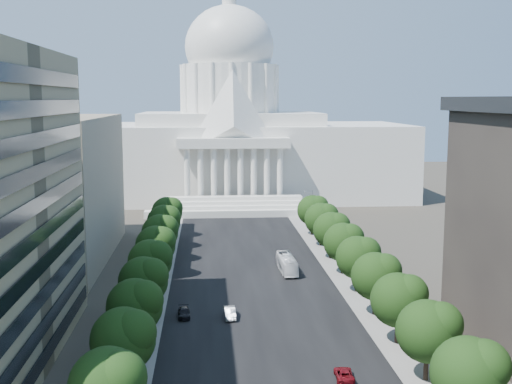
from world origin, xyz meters
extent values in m
cube|color=black|center=(0.00, 90.00, 0.00)|extent=(30.00, 260.00, 0.01)
cube|color=gray|center=(-19.00, 90.00, 0.00)|extent=(8.00, 260.00, 0.02)
cube|color=gray|center=(19.00, 90.00, 0.00)|extent=(8.00, 260.00, 0.02)
cube|color=white|center=(0.00, 185.00, 12.50)|extent=(120.00, 50.00, 25.00)
cube|color=white|center=(0.00, 185.00, 27.00)|extent=(60.00, 40.00, 4.00)
cube|color=white|center=(0.00, 158.00, 20.50)|extent=(34.00, 8.00, 3.00)
cylinder|color=white|center=(0.00, 185.00, 37.00)|extent=(32.00, 32.00, 16.00)
ellipsoid|color=white|center=(0.00, 185.00, 51.00)|extent=(30.00, 30.00, 27.60)
cylinder|color=white|center=(0.00, 185.00, 64.00)|extent=(4.80, 4.80, 7.00)
cube|color=gray|center=(-48.00, 100.00, 15.00)|extent=(38.00, 52.00, 30.00)
sphere|color=black|center=(-16.67, 23.24, 7.31)|extent=(5.32, 5.32, 5.32)
cylinder|color=#33261C|center=(-18.00, 36.00, 1.47)|extent=(0.56, 0.56, 2.94)
sphere|color=black|center=(-18.00, 36.00, 6.17)|extent=(7.60, 7.60, 7.60)
sphere|color=black|center=(-16.67, 35.24, 7.31)|extent=(5.32, 5.32, 5.32)
cylinder|color=#33261C|center=(-18.00, 48.00, 1.47)|extent=(0.56, 0.56, 2.94)
sphere|color=black|center=(-18.00, 48.00, 6.17)|extent=(7.60, 7.60, 7.60)
sphere|color=black|center=(-16.67, 47.24, 7.31)|extent=(5.32, 5.32, 5.32)
cylinder|color=#33261C|center=(-18.00, 60.00, 1.47)|extent=(0.56, 0.56, 2.94)
sphere|color=black|center=(-18.00, 60.00, 6.17)|extent=(7.60, 7.60, 7.60)
sphere|color=black|center=(-16.67, 59.24, 7.31)|extent=(5.32, 5.32, 5.32)
cylinder|color=#33261C|center=(-18.00, 72.00, 1.47)|extent=(0.56, 0.56, 2.94)
sphere|color=black|center=(-18.00, 72.00, 6.17)|extent=(7.60, 7.60, 7.60)
sphere|color=black|center=(-16.67, 71.24, 7.31)|extent=(5.32, 5.32, 5.32)
cylinder|color=#33261C|center=(-18.00, 84.00, 1.47)|extent=(0.56, 0.56, 2.94)
sphere|color=black|center=(-18.00, 84.00, 6.17)|extent=(7.60, 7.60, 7.60)
sphere|color=black|center=(-16.67, 83.24, 7.31)|extent=(5.32, 5.32, 5.32)
cylinder|color=#33261C|center=(-18.00, 96.00, 1.47)|extent=(0.56, 0.56, 2.94)
sphere|color=black|center=(-18.00, 96.00, 6.17)|extent=(7.60, 7.60, 7.60)
sphere|color=black|center=(-16.67, 95.24, 7.31)|extent=(5.32, 5.32, 5.32)
cylinder|color=#33261C|center=(-18.00, 108.00, 1.47)|extent=(0.56, 0.56, 2.94)
sphere|color=black|center=(-18.00, 108.00, 6.17)|extent=(7.60, 7.60, 7.60)
sphere|color=black|center=(-16.67, 107.24, 7.31)|extent=(5.32, 5.32, 5.32)
cylinder|color=#33261C|center=(-18.00, 120.00, 1.47)|extent=(0.56, 0.56, 2.94)
sphere|color=black|center=(-18.00, 120.00, 6.17)|extent=(7.60, 7.60, 7.60)
sphere|color=black|center=(-16.67, 119.24, 7.31)|extent=(5.32, 5.32, 5.32)
sphere|color=black|center=(18.00, 24.00, 6.17)|extent=(7.60, 7.60, 7.60)
sphere|color=black|center=(19.33, 23.24, 7.31)|extent=(5.32, 5.32, 5.32)
cylinder|color=#33261C|center=(18.00, 36.00, 1.47)|extent=(0.56, 0.56, 2.94)
sphere|color=black|center=(18.00, 36.00, 6.17)|extent=(7.60, 7.60, 7.60)
sphere|color=black|center=(19.33, 35.24, 7.31)|extent=(5.32, 5.32, 5.32)
cylinder|color=#33261C|center=(18.00, 48.00, 1.47)|extent=(0.56, 0.56, 2.94)
sphere|color=black|center=(18.00, 48.00, 6.17)|extent=(7.60, 7.60, 7.60)
sphere|color=black|center=(19.33, 47.24, 7.31)|extent=(5.32, 5.32, 5.32)
cylinder|color=#33261C|center=(18.00, 60.00, 1.47)|extent=(0.56, 0.56, 2.94)
sphere|color=black|center=(18.00, 60.00, 6.17)|extent=(7.60, 7.60, 7.60)
sphere|color=black|center=(19.33, 59.24, 7.31)|extent=(5.32, 5.32, 5.32)
cylinder|color=#33261C|center=(18.00, 72.00, 1.47)|extent=(0.56, 0.56, 2.94)
sphere|color=black|center=(18.00, 72.00, 6.17)|extent=(7.60, 7.60, 7.60)
sphere|color=black|center=(19.33, 71.24, 7.31)|extent=(5.32, 5.32, 5.32)
cylinder|color=#33261C|center=(18.00, 84.00, 1.47)|extent=(0.56, 0.56, 2.94)
sphere|color=black|center=(18.00, 84.00, 6.17)|extent=(7.60, 7.60, 7.60)
sphere|color=black|center=(19.33, 83.24, 7.31)|extent=(5.32, 5.32, 5.32)
cylinder|color=#33261C|center=(18.00, 96.00, 1.47)|extent=(0.56, 0.56, 2.94)
sphere|color=black|center=(18.00, 96.00, 6.17)|extent=(7.60, 7.60, 7.60)
sphere|color=black|center=(19.33, 95.24, 7.31)|extent=(5.32, 5.32, 5.32)
cylinder|color=#33261C|center=(18.00, 108.00, 1.47)|extent=(0.56, 0.56, 2.94)
sphere|color=black|center=(18.00, 108.00, 6.17)|extent=(7.60, 7.60, 7.60)
sphere|color=black|center=(19.33, 107.24, 7.31)|extent=(5.32, 5.32, 5.32)
cylinder|color=#33261C|center=(18.00, 120.00, 1.47)|extent=(0.56, 0.56, 2.94)
sphere|color=black|center=(18.00, 120.00, 6.17)|extent=(7.60, 7.60, 7.60)
sphere|color=black|center=(19.33, 119.24, 7.31)|extent=(5.32, 5.32, 5.32)
cylinder|color=gray|center=(20.50, 35.00, 4.50)|extent=(0.18, 0.18, 9.00)
cylinder|color=gray|center=(19.30, 35.00, 8.80)|extent=(2.40, 0.14, 0.14)
sphere|color=gray|center=(18.20, 35.00, 8.70)|extent=(0.44, 0.44, 0.44)
cylinder|color=gray|center=(20.50, 60.00, 4.50)|extent=(0.18, 0.18, 9.00)
cylinder|color=gray|center=(19.30, 60.00, 8.80)|extent=(2.40, 0.14, 0.14)
sphere|color=gray|center=(18.20, 60.00, 8.70)|extent=(0.44, 0.44, 0.44)
cylinder|color=gray|center=(20.50, 85.00, 4.50)|extent=(0.18, 0.18, 9.00)
cylinder|color=gray|center=(19.30, 85.00, 8.80)|extent=(2.40, 0.14, 0.14)
sphere|color=gray|center=(18.20, 85.00, 8.70)|extent=(0.44, 0.44, 0.44)
cylinder|color=gray|center=(20.50, 110.00, 4.50)|extent=(0.18, 0.18, 9.00)
cylinder|color=gray|center=(19.30, 110.00, 8.80)|extent=(2.40, 0.14, 0.14)
sphere|color=gray|center=(18.20, 110.00, 8.70)|extent=(0.44, 0.44, 0.44)
cylinder|color=gray|center=(20.50, 135.00, 4.50)|extent=(0.18, 0.18, 9.00)
cylinder|color=gray|center=(19.30, 135.00, 8.80)|extent=(2.40, 0.14, 0.14)
sphere|color=gray|center=(18.20, 135.00, 8.70)|extent=(0.44, 0.44, 0.44)
imported|color=#A3A5AA|center=(-4.80, 59.99, 0.80)|extent=(1.88, 4.89, 1.59)
imported|color=maroon|center=(8.19, 36.93, 0.64)|extent=(2.41, 4.70, 1.27)
imported|color=black|center=(-11.94, 60.84, 0.67)|extent=(2.14, 4.73, 1.34)
imported|color=white|center=(7.37, 85.88, 1.62)|extent=(3.09, 11.70, 3.24)
camera|label=1|loc=(-8.14, -35.66, 33.74)|focal=45.00mm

